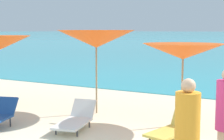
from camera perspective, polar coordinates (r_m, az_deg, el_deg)
umbrella_2 at (r=9.50m, az=-2.65°, el=5.21°), size 2.28×2.28×2.35m
umbrella_3 at (r=8.43m, az=11.79°, el=3.05°), size 2.12×2.12×2.03m
lounge_chair_2 at (r=7.55m, az=10.07°, el=-9.58°), size 0.83×1.35×0.61m
lounge_chair_3 at (r=8.24m, az=-6.06°, el=-8.14°), size 0.88×1.52×0.60m
beachgoer_3 at (r=5.09m, az=12.46°, el=-10.31°), size 0.36×0.36×1.68m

